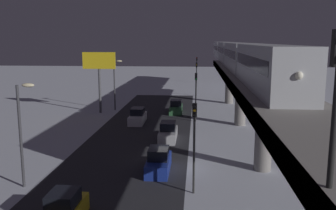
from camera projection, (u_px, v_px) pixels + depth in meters
ground_plane at (172, 167)px, 30.81m from camera, size 240.00×240.00×0.00m
avenue_asphalt at (123, 166)px, 31.15m from camera, size 11.00×81.59×0.01m
elevated_railway at (264, 99)px, 29.19m from camera, size 5.00×81.59×6.84m
subway_train at (233, 53)px, 55.90m from camera, size 2.94×74.07×3.40m
sedan_green at (176, 108)px, 53.67m from camera, size 1.91×4.27×1.97m
sedan_silver at (168, 132)px, 39.25m from camera, size 1.80×4.62×1.97m
sedan_white at (138, 117)px, 47.31m from camera, size 1.80×4.74×1.97m
sedan_blue at (159, 162)px, 29.74m from camera, size 1.80×4.47×1.97m
traffic_light_near at (194, 135)px, 24.86m from camera, size 0.32×0.44×6.40m
traffic_light_mid at (196, 90)px, 47.51m from camera, size 0.32×0.44×6.40m
traffic_light_far at (196, 74)px, 70.16m from camera, size 0.32×0.44×6.40m
traffic_light_distant at (197, 66)px, 92.81m from camera, size 0.32×0.44×6.40m
commercial_billboard at (99, 67)px, 52.92m from camera, size 4.80×0.36×8.90m
street_lamp_near at (23, 123)px, 25.88m from camera, size 1.35×0.44×7.65m
street_lamp_far at (116, 79)px, 55.32m from camera, size 1.35×0.44×7.65m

